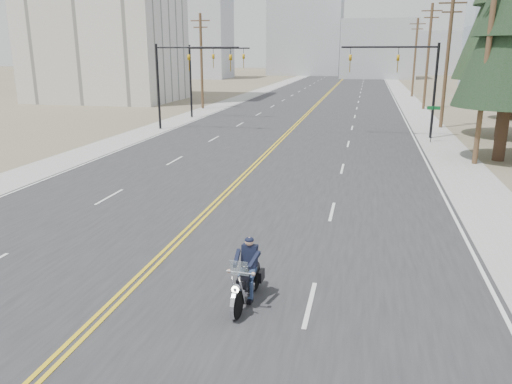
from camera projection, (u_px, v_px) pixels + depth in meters
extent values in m
plane|color=#776D56|center=(45.00, 372.00, 10.24)|extent=(400.00, 400.00, 0.00)
cube|color=#303033|center=(326.00, 95.00, 76.03)|extent=(20.00, 200.00, 0.01)
cube|color=#A5A5A0|center=(253.00, 94.00, 78.42)|extent=(3.00, 200.00, 0.01)
cube|color=#A5A5A0|center=(405.00, 97.00, 73.64)|extent=(3.00, 200.00, 0.01)
cylinder|color=black|center=(158.00, 87.00, 41.65)|extent=(0.20, 0.20, 7.00)
cylinder|color=black|center=(197.00, 47.00, 40.06)|extent=(7.00, 0.14, 0.14)
imported|color=#BF8C0C|center=(189.00, 56.00, 40.38)|extent=(0.21, 0.26, 1.30)
imported|color=#BF8C0C|center=(231.00, 56.00, 39.65)|extent=(0.21, 0.26, 1.30)
cylinder|color=black|center=(435.00, 92.00, 37.08)|extent=(0.20, 0.20, 7.00)
cylinder|color=black|center=(389.00, 47.00, 36.94)|extent=(7.00, 0.14, 0.14)
imported|color=#BF8C0C|center=(398.00, 56.00, 36.97)|extent=(0.21, 0.26, 1.30)
imported|color=#BF8C0C|center=(350.00, 56.00, 37.70)|extent=(0.21, 0.26, 1.30)
cylinder|color=black|center=(191.00, 82.00, 49.17)|extent=(0.20, 0.20, 7.00)
cylinder|color=black|center=(219.00, 48.00, 47.68)|extent=(6.00, 0.14, 0.14)
imported|color=#BF8C0C|center=(213.00, 55.00, 47.98)|extent=(0.21, 0.26, 1.30)
imported|color=#BF8C0C|center=(244.00, 55.00, 47.36)|extent=(0.21, 0.26, 1.30)
cylinder|color=black|center=(432.00, 125.00, 35.84)|extent=(0.06, 0.06, 2.60)
cube|color=#0C5926|center=(434.00, 108.00, 35.52)|extent=(0.90, 0.03, 0.25)
cylinder|color=brown|center=(486.00, 63.00, 27.70)|extent=(0.30, 0.30, 11.50)
cylinder|color=brown|center=(447.00, 62.00, 41.87)|extent=(0.30, 0.30, 11.00)
cube|color=brown|center=(453.00, 3.00, 40.60)|extent=(2.20, 0.12, 0.12)
cube|color=brown|center=(452.00, 12.00, 40.79)|extent=(1.60, 0.12, 0.12)
cylinder|color=brown|center=(428.00, 57.00, 55.90)|extent=(0.30, 0.30, 11.50)
cube|color=brown|center=(432.00, 11.00, 54.56)|extent=(2.20, 0.12, 0.12)
cube|color=brown|center=(431.00, 17.00, 54.75)|extent=(1.60, 0.12, 0.12)
cylinder|color=brown|center=(415.00, 58.00, 71.95)|extent=(0.30, 0.30, 11.00)
cube|color=brown|center=(418.00, 24.00, 70.68)|extent=(2.20, 0.12, 0.12)
cube|color=brown|center=(417.00, 29.00, 70.87)|extent=(1.60, 0.12, 0.12)
cylinder|color=brown|center=(201.00, 62.00, 56.53)|extent=(0.30, 0.30, 10.50)
cube|color=brown|center=(200.00, 21.00, 55.33)|extent=(2.20, 0.12, 0.12)
cube|color=brown|center=(200.00, 27.00, 55.52)|extent=(1.60, 0.12, 0.12)
cube|color=#B7BCC6|center=(200.00, 32.00, 122.63)|extent=(14.00, 12.00, 22.00)
cube|color=#ADB2B7|center=(378.00, 49.00, 124.18)|extent=(18.00, 14.00, 14.00)
cube|color=#ADB2B7|center=(306.00, 28.00, 140.81)|extent=(20.00, 15.00, 26.00)
cube|color=#B7BCC6|center=(437.00, 53.00, 144.41)|extent=(14.00, 14.00, 12.00)
cube|color=#ADB2B7|center=(167.00, 46.00, 140.66)|extent=(12.00, 12.00, 16.00)
cylinder|color=#382619|center=(501.00, 134.00, 29.79)|extent=(0.63, 0.63, 3.23)
cylinder|color=#382619|center=(502.00, 109.00, 38.04)|extent=(0.76, 0.76, 4.36)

